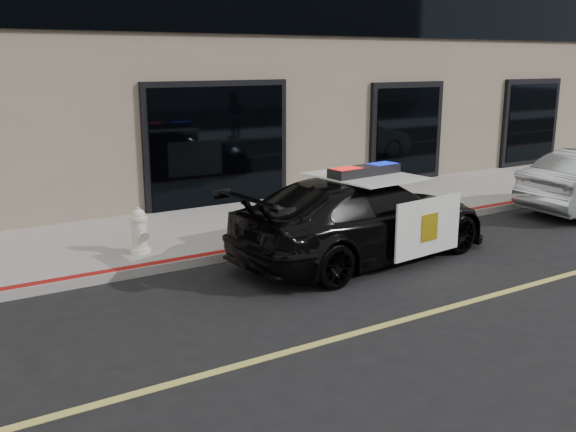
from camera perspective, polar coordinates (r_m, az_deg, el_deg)
ground at (r=9.79m, az=17.81°, el=-6.73°), size 120.00×120.00×0.00m
sidewalk_n at (r=13.57m, az=0.86°, el=-0.06°), size 60.00×3.50×0.15m
police_car at (r=10.92m, az=6.72°, el=-0.11°), size 2.96×5.28×1.60m
fire_hydrant at (r=11.00m, az=-13.06°, el=-1.37°), size 0.35×0.49×0.77m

